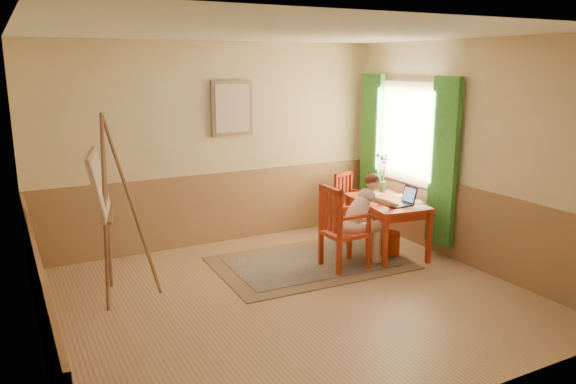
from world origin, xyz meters
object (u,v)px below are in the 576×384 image
chair_back (350,203)px  figure (363,215)px  table (387,207)px  chair_left (341,228)px  laptop (402,201)px  easel (103,191)px

chair_back → figure: figure is taller
table → chair_left: size_ratio=1.23×
chair_left → chair_back: 1.58m
table → figure: size_ratio=1.11×
chair_back → table: bearing=-95.8°
figure → laptop: figure is taller
chair_back → easel: size_ratio=0.45×
chair_back → laptop: laptop is taller
laptop → easel: (-3.61, 0.47, 0.43)m
table → figure: figure is taller
chair_back → figure: bearing=-117.9°
chair_left → figure: size_ratio=0.91×
table → chair_back: bearing=84.2°
chair_back → figure: 1.41m
table → figure: bearing=-157.7°
laptop → chair_back: bearing=86.7°
table → chair_left: 0.91m
table → chair_back: chair_back is taller
chair_left → laptop: 0.94m
chair_left → laptop: chair_left is taller
figure → chair_back: bearing=62.1°
figure → easel: 3.11m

